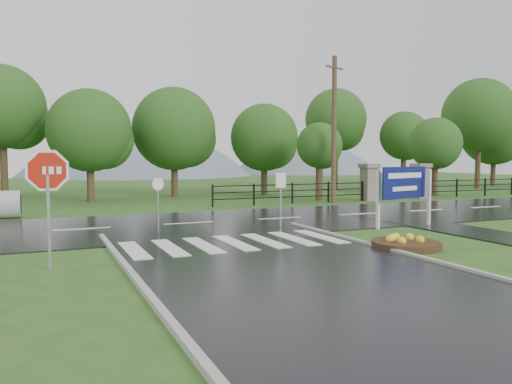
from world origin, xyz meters
name	(u,v)px	position (x,y,z in m)	size (l,w,h in m)	color
ground	(320,283)	(0.00, 0.00, 0.00)	(120.00, 120.00, 0.00)	#2B551C
main_road	(189,224)	(0.00, 10.00, 0.00)	(90.00, 8.00, 0.04)	black
walkway	(470,232)	(8.50, 4.00, 0.00)	(2.20, 11.00, 0.04)	black
crosswalk	(235,243)	(0.00, 5.00, 0.06)	(6.50, 2.80, 0.02)	silver
pillar_west	(369,181)	(13.00, 16.00, 1.18)	(1.00, 1.00, 2.24)	gray
pillar_east	(421,180)	(17.00, 16.00, 1.18)	(1.00, 1.00, 2.24)	gray
fence_west	(292,191)	(7.75, 16.00, 0.72)	(9.58, 0.08, 1.20)	black
hills	(109,282)	(3.49, 65.00, -15.54)	(102.00, 48.00, 48.00)	slate
treeline	(145,197)	(1.00, 24.00, 0.00)	(83.20, 5.20, 10.00)	#204C17
stop_sign	(48,182)	(-5.19, 3.59, 2.07)	(1.33, 0.11, 3.00)	#939399
estate_billboard	(405,186)	(7.18, 5.91, 1.57)	(2.54, 0.75, 2.29)	silver
flower_bed	(406,243)	(4.37, 2.47, 0.15)	(1.99, 1.99, 0.40)	#332111
reg_sign_small	(281,189)	(2.94, 7.79, 1.47)	(0.45, 0.10, 2.06)	#939399
reg_sign_round	(158,197)	(-1.56, 8.40, 1.25)	(0.44, 0.14, 1.92)	#939399
utility_pole_east	(334,129)	(10.14, 15.50, 4.24)	(1.43, 0.58, 8.35)	#473523
entrance_tree_left	(320,146)	(10.39, 17.50, 3.33)	(2.80, 2.80, 4.76)	#3D2B1C
entrance_tree_right	(435,144)	(19.54, 17.50, 3.55)	(3.55, 3.55, 5.35)	#3D2B1C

